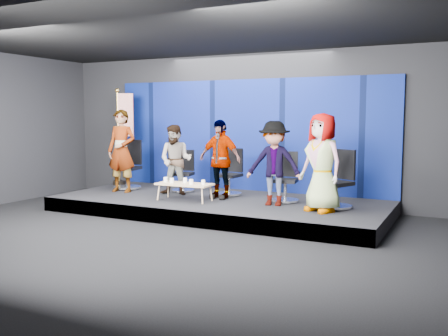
{
  "coord_description": "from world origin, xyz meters",
  "views": [
    {
      "loc": [
        4.77,
        -6.83,
        2.07
      ],
      "look_at": [
        0.17,
        2.4,
        0.97
      ],
      "focal_mm": 40.0,
      "sensor_mm": 36.0,
      "label": 1
    }
  ],
  "objects_px": {
    "panelist_b": "(176,160)",
    "panelist_c": "(220,159)",
    "chair_d": "(286,185)",
    "panelist_d": "(274,163)",
    "flag_stand": "(123,134)",
    "mug_a": "(166,179)",
    "chair_c": "(230,180)",
    "chair_e": "(338,189)",
    "panelist_a": "(122,151)",
    "chair_b": "(184,178)",
    "chair_a": "(129,173)",
    "mug_c": "(185,180)",
    "mug_b": "(172,180)",
    "coffee_table": "(185,185)",
    "panelist_e": "(322,163)",
    "mug_d": "(191,182)",
    "mug_e": "(203,182)"
  },
  "relations": [
    {
      "from": "chair_e",
      "to": "coffee_table",
      "type": "bearing_deg",
      "value": -142.91
    },
    {
      "from": "coffee_table",
      "to": "panelist_c",
      "type": "bearing_deg",
      "value": 47.19
    },
    {
      "from": "chair_c",
      "to": "flag_stand",
      "type": "bearing_deg",
      "value": -179.58
    },
    {
      "from": "chair_b",
      "to": "panelist_b",
      "type": "bearing_deg",
      "value": -90.29
    },
    {
      "from": "panelist_b",
      "to": "mug_b",
      "type": "height_order",
      "value": "panelist_b"
    },
    {
      "from": "chair_b",
      "to": "chair_c",
      "type": "relative_size",
      "value": 0.93
    },
    {
      "from": "panelist_b",
      "to": "chair_d",
      "type": "bearing_deg",
      "value": -5.75
    },
    {
      "from": "panelist_b",
      "to": "flag_stand",
      "type": "distance_m",
      "value": 2.24
    },
    {
      "from": "chair_a",
      "to": "mug_d",
      "type": "bearing_deg",
      "value": -28.08
    },
    {
      "from": "chair_b",
      "to": "mug_c",
      "type": "xyz_separation_m",
      "value": [
        0.61,
        -0.95,
        0.1
      ]
    },
    {
      "from": "chair_a",
      "to": "mug_c",
      "type": "distance_m",
      "value": 2.16
    },
    {
      "from": "chair_a",
      "to": "chair_c",
      "type": "distance_m",
      "value": 2.62
    },
    {
      "from": "mug_b",
      "to": "flag_stand",
      "type": "height_order",
      "value": "flag_stand"
    },
    {
      "from": "mug_a",
      "to": "panelist_c",
      "type": "bearing_deg",
      "value": 29.24
    },
    {
      "from": "chair_c",
      "to": "chair_e",
      "type": "bearing_deg",
      "value": -5.87
    },
    {
      "from": "panelist_d",
      "to": "mug_b",
      "type": "height_order",
      "value": "panelist_d"
    },
    {
      "from": "chair_c",
      "to": "mug_b",
      "type": "bearing_deg",
      "value": -120.0
    },
    {
      "from": "panelist_d",
      "to": "chair_d",
      "type": "bearing_deg",
      "value": 72.31
    },
    {
      "from": "chair_d",
      "to": "panelist_a",
      "type": "bearing_deg",
      "value": 177.72
    },
    {
      "from": "mug_d",
      "to": "mug_e",
      "type": "bearing_deg",
      "value": 20.61
    },
    {
      "from": "chair_d",
      "to": "panelist_d",
      "type": "distance_m",
      "value": 0.7
    },
    {
      "from": "chair_e",
      "to": "mug_a",
      "type": "xyz_separation_m",
      "value": [
        -3.53,
        -0.58,
        0.05
      ]
    },
    {
      "from": "panelist_e",
      "to": "mug_a",
      "type": "distance_m",
      "value": 3.37
    },
    {
      "from": "panelist_d",
      "to": "mug_a",
      "type": "relative_size",
      "value": 16.18
    },
    {
      "from": "panelist_d",
      "to": "mug_e",
      "type": "bearing_deg",
      "value": -177.09
    },
    {
      "from": "panelist_c",
      "to": "chair_d",
      "type": "relative_size",
      "value": 1.64
    },
    {
      "from": "chair_c",
      "to": "coffee_table",
      "type": "distance_m",
      "value": 1.2
    },
    {
      "from": "panelist_b",
      "to": "panelist_c",
      "type": "height_order",
      "value": "panelist_c"
    },
    {
      "from": "panelist_e",
      "to": "mug_b",
      "type": "height_order",
      "value": "panelist_e"
    },
    {
      "from": "flag_stand",
      "to": "coffee_table",
      "type": "bearing_deg",
      "value": -52.75
    },
    {
      "from": "mug_b",
      "to": "flag_stand",
      "type": "xyz_separation_m",
      "value": [
        -2.33,
        1.4,
        0.88
      ]
    },
    {
      "from": "panelist_c",
      "to": "chair_b",
      "type": "bearing_deg",
      "value": 162.63
    },
    {
      "from": "chair_d",
      "to": "chair_b",
      "type": "bearing_deg",
      "value": 165.73
    },
    {
      "from": "panelist_a",
      "to": "panelist_e",
      "type": "xyz_separation_m",
      "value": [
        4.77,
        -0.26,
        -0.05
      ]
    },
    {
      "from": "mug_e",
      "to": "mug_a",
      "type": "bearing_deg",
      "value": -178.98
    },
    {
      "from": "panelist_c",
      "to": "coffee_table",
      "type": "distance_m",
      "value": 0.93
    },
    {
      "from": "panelist_c",
      "to": "chair_d",
      "type": "bearing_deg",
      "value": 15.06
    },
    {
      "from": "mug_a",
      "to": "chair_e",
      "type": "bearing_deg",
      "value": 9.26
    },
    {
      "from": "panelist_b",
      "to": "mug_c",
      "type": "xyz_separation_m",
      "value": [
        0.51,
        -0.46,
        -0.37
      ]
    },
    {
      "from": "panelist_d",
      "to": "panelist_e",
      "type": "distance_m",
      "value": 1.04
    },
    {
      "from": "panelist_c",
      "to": "flag_stand",
      "type": "relative_size",
      "value": 0.69
    },
    {
      "from": "chair_b",
      "to": "mug_b",
      "type": "xyz_separation_m",
      "value": [
        0.39,
        -1.13,
        0.1
      ]
    },
    {
      "from": "panelist_a",
      "to": "mug_a",
      "type": "bearing_deg",
      "value": -20.48
    },
    {
      "from": "panelist_b",
      "to": "flag_stand",
      "type": "bearing_deg",
      "value": 148.19
    },
    {
      "from": "coffee_table",
      "to": "chair_e",
      "type": "bearing_deg",
      "value": 10.86
    },
    {
      "from": "coffee_table",
      "to": "mug_a",
      "type": "height_order",
      "value": "mug_a"
    },
    {
      "from": "panelist_b",
      "to": "chair_e",
      "type": "bearing_deg",
      "value": -11.11
    },
    {
      "from": "chair_d",
      "to": "mug_c",
      "type": "bearing_deg",
      "value": -169.2
    },
    {
      "from": "panelist_c",
      "to": "chair_e",
      "type": "bearing_deg",
      "value": 5.46
    },
    {
      "from": "panelist_a",
      "to": "panelist_e",
      "type": "distance_m",
      "value": 4.77
    }
  ]
}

